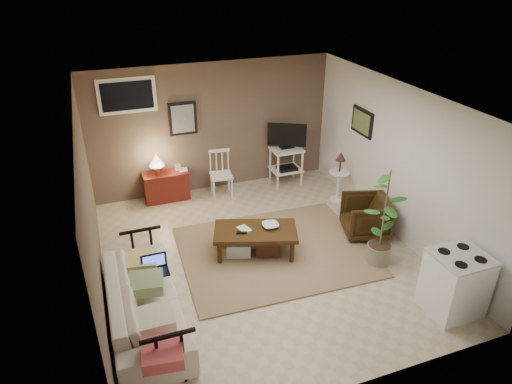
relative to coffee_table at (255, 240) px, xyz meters
name	(u,v)px	position (x,y,z in m)	size (l,w,h in m)	color
floor	(261,257)	(0.06, -0.09, -0.26)	(5.00, 5.00, 0.00)	#C1B293
art_back	(183,119)	(-0.49, 2.38, 1.19)	(0.50, 0.03, 0.60)	black
art_right	(362,122)	(2.28, 0.96, 1.26)	(0.03, 0.60, 0.45)	black
window	(127,96)	(-1.39, 2.38, 1.69)	(0.96, 0.03, 0.60)	white
rug	(274,251)	(0.30, -0.05, -0.24)	(2.79, 2.23, 0.03)	#947E56
coffee_table	(255,240)	(0.00, 0.00, 0.00)	(1.35, 0.99, 0.46)	#3E2810
sofa	(144,296)	(-1.74, -0.89, 0.16)	(2.11, 0.62, 0.83)	beige
sofa_pillows	(150,301)	(-1.69, -1.13, 0.25)	(0.41, 2.01, 0.14)	beige
sofa_end_rails	(155,297)	(-1.62, -0.89, 0.10)	(0.57, 2.11, 0.71)	black
laptop	(155,266)	(-1.54, -0.52, 0.28)	(0.32, 0.24, 0.22)	black
red_console	(165,184)	(-0.94, 2.21, 0.06)	(0.80, 0.36, 0.93)	maroon
spindle_chair	(221,175)	(0.07, 2.02, 0.15)	(0.43, 0.43, 0.86)	white
tv_stand	(287,153)	(1.41, 2.07, 0.39)	(0.68, 0.47, 1.23)	white
side_table	(340,171)	(2.02, 1.09, 0.34)	(0.36, 0.36, 0.96)	white
armchair	(366,215)	(1.86, -0.07, 0.09)	(0.68, 0.64, 0.70)	black
potted_plant	(384,215)	(1.62, -0.82, 0.56)	(0.38, 0.38, 1.53)	gray
stove	(455,283)	(1.92, -1.99, 0.16)	(0.65, 0.60, 0.85)	white
bowl	(271,220)	(0.24, -0.02, 0.30)	(0.24, 0.06, 0.24)	#3E2810
book_table	(240,225)	(-0.22, 0.04, 0.28)	(0.15, 0.02, 0.20)	#3E2810
book_console	(179,165)	(-0.66, 2.22, 0.38)	(0.15, 0.02, 0.20)	#3E2810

